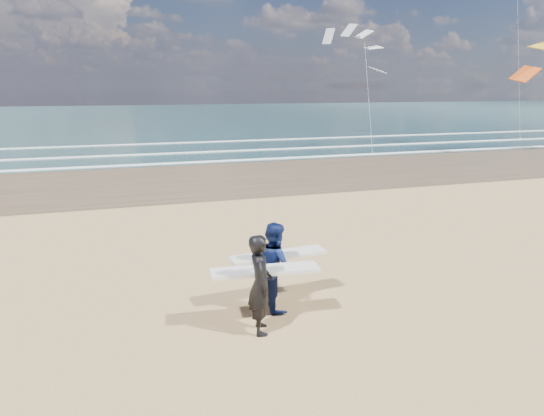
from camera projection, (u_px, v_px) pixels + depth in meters
name	position (u px, v px, depth m)	size (l,w,h in m)	color
wet_sand_strip	(486.00, 161.00, 31.62)	(220.00, 12.00, 0.01)	#4B3828
ocean	(258.00, 115.00, 81.55)	(220.00, 100.00, 0.02)	#1B383B
foam_breakers	(401.00, 143.00, 40.95)	(220.00, 11.70, 0.05)	white
surfer_near	(261.00, 283.00, 9.46)	(2.24, 1.12, 2.01)	black
surfer_far	(275.00, 265.00, 10.49)	(2.24, 1.20, 1.94)	#0D1849
kite_1	(367.00, 77.00, 35.84)	(5.79, 4.74, 9.69)	slate
kite_5	(518.00, 42.00, 44.98)	(4.66, 4.61, 16.90)	slate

